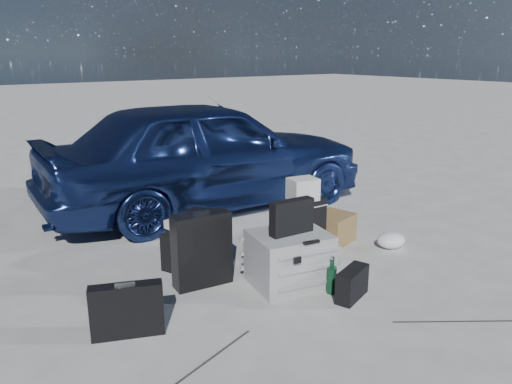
% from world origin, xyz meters
% --- Properties ---
extents(ground, '(60.00, 60.00, 0.00)m').
position_xyz_m(ground, '(0.00, 0.00, 0.00)').
color(ground, beige).
rests_on(ground, ground).
extents(car, '(4.09, 1.88, 1.36)m').
position_xyz_m(car, '(0.61, 2.44, 0.68)').
color(car, navy).
rests_on(car, ground).
extents(pelican_case, '(0.70, 0.61, 0.44)m').
position_xyz_m(pelican_case, '(0.05, 0.19, 0.22)').
color(pelican_case, '#9EA1A3').
rests_on(pelican_case, ground).
extents(laptop_bag, '(0.38, 0.12, 0.28)m').
position_xyz_m(laptop_bag, '(0.06, 0.17, 0.59)').
color(laptop_bag, black).
rests_on(laptop_bag, pelican_case).
extents(briefcase, '(0.49, 0.28, 0.38)m').
position_xyz_m(briefcase, '(-1.35, 0.21, 0.19)').
color(briefcase, black).
rests_on(briefcase, ground).
extents(suitcase_left, '(0.49, 0.23, 0.62)m').
position_xyz_m(suitcase_left, '(-0.55, 0.59, 0.31)').
color(suitcase_left, black).
rests_on(suitcase_left, ground).
extents(suitcase_right, '(0.45, 0.18, 0.53)m').
position_xyz_m(suitcase_right, '(0.58, 0.62, 0.27)').
color(suitcase_right, black).
rests_on(suitcase_right, ground).
extents(white_carton, '(0.29, 0.25, 0.21)m').
position_xyz_m(white_carton, '(0.57, 0.63, 0.64)').
color(white_carton, silver).
rests_on(white_carton, suitcase_right).
extents(duffel_bag, '(0.73, 0.53, 0.34)m').
position_xyz_m(duffel_bag, '(-0.35, 1.04, 0.17)').
color(duffel_bag, black).
rests_on(duffel_bag, ground).
extents(flat_box_white, '(0.47, 0.38, 0.07)m').
position_xyz_m(flat_box_white, '(-0.36, 1.05, 0.37)').
color(flat_box_white, silver).
rests_on(flat_box_white, duffel_bag).
extents(flat_box_black, '(0.37, 0.32, 0.07)m').
position_xyz_m(flat_box_black, '(-0.35, 1.05, 0.44)').
color(flat_box_black, black).
rests_on(flat_box_black, flat_box_white).
extents(cardboard_box, '(0.46, 0.42, 0.29)m').
position_xyz_m(cardboard_box, '(1.02, 0.66, 0.14)').
color(cardboard_box, olive).
rests_on(cardboard_box, ground).
extents(plastic_bag, '(0.35, 0.32, 0.16)m').
position_xyz_m(plastic_bag, '(1.36, 0.20, 0.08)').
color(plastic_bag, white).
rests_on(plastic_bag, ground).
extents(messenger_bag, '(0.37, 0.24, 0.24)m').
position_xyz_m(messenger_bag, '(0.28, -0.31, 0.12)').
color(messenger_bag, black).
rests_on(messenger_bag, ground).
extents(green_bottle, '(0.09, 0.09, 0.30)m').
position_xyz_m(green_bottle, '(0.21, -0.15, 0.15)').
color(green_bottle, '#0B311B').
rests_on(green_bottle, ground).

